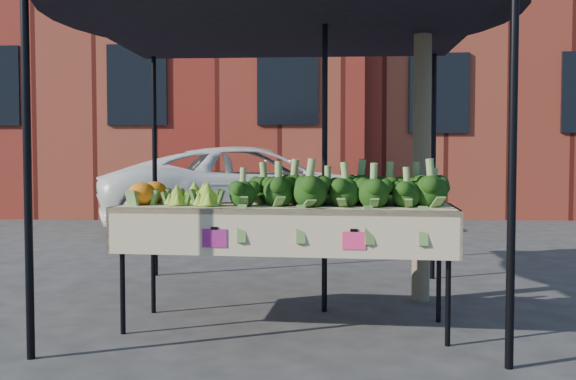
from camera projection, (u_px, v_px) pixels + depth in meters
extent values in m
plane|color=#28282A|center=(286.00, 323.00, 4.91)|extent=(90.00, 90.00, 0.00)
cube|color=#BCB295|center=(286.00, 267.00, 4.76)|extent=(2.45, 0.97, 0.90)
cube|color=#F22D8C|center=(218.00, 239.00, 4.37)|extent=(0.17, 0.01, 0.12)
cube|color=#F02D6F|center=(358.00, 240.00, 4.31)|extent=(0.17, 0.01, 0.12)
ellipsoid|color=#16330F|center=(340.00, 185.00, 4.73)|extent=(1.62, 0.59, 0.29)
ellipsoid|color=#9EC031|center=(197.00, 189.00, 4.81)|extent=(0.45, 0.59, 0.22)
ellipsoid|color=orange|center=(148.00, 191.00, 4.86)|extent=(0.25, 0.45, 0.20)
imported|color=white|center=(255.00, 78.00, 10.98)|extent=(2.06, 2.70, 5.17)
cube|color=maroon|center=(125.00, 33.00, 16.98)|extent=(12.00, 8.00, 9.00)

